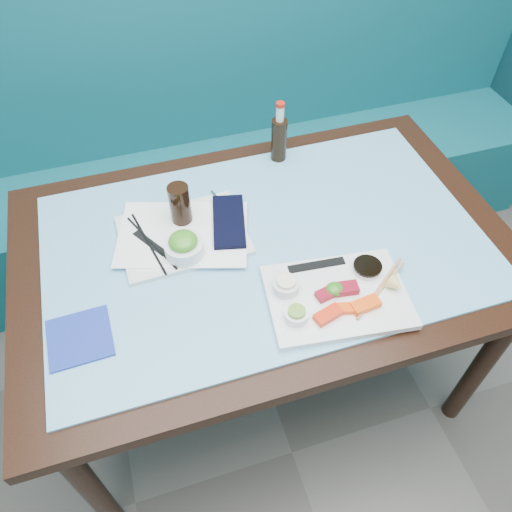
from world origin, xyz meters
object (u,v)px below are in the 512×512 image
object	(u,v)px
serving_tray	(183,235)
cola_glass	(180,204)
booth_bench	(206,167)
blue_napkin	(80,338)
sashimi_plate	(337,297)
seaweed_bowl	(184,248)
dining_table	(265,262)
cola_bottle_body	(279,140)

from	to	relation	value
serving_tray	cola_glass	xyz separation A→B (m)	(0.01, 0.05, 0.07)
booth_bench	serving_tray	bearing A→B (deg)	-106.09
booth_bench	blue_napkin	world-z (taller)	booth_bench
booth_bench	sashimi_plate	bearing A→B (deg)	-84.05
seaweed_bowl	serving_tray	bearing A→B (deg)	82.41
dining_table	cola_glass	distance (m)	0.30
booth_bench	cola_glass	xyz separation A→B (m)	(-0.21, -0.70, 0.46)
booth_bench	dining_table	distance (m)	0.89
dining_table	sashimi_plate	bearing A→B (deg)	-65.13
cola_glass	blue_napkin	size ratio (longest dim) A/B	0.82
seaweed_bowl	cola_glass	distance (m)	0.14
blue_napkin	seaweed_bowl	bearing A→B (deg)	31.03
sashimi_plate	serving_tray	world-z (taller)	sashimi_plate
sashimi_plate	blue_napkin	distance (m)	0.64
dining_table	seaweed_bowl	world-z (taller)	seaweed_bowl
sashimi_plate	cola_glass	world-z (taller)	cola_glass
cola_bottle_body	sashimi_plate	bearing A→B (deg)	-94.34
serving_tray	sashimi_plate	bearing A→B (deg)	-46.76
seaweed_bowl	blue_napkin	xyz separation A→B (m)	(-0.30, -0.18, -0.03)
booth_bench	sashimi_plate	world-z (taller)	booth_bench
dining_table	cola_bottle_body	xyz separation A→B (m)	(0.16, 0.34, 0.16)
seaweed_bowl	cola_bottle_body	bearing A→B (deg)	40.83
cola_glass	cola_bottle_body	distance (m)	0.42
sashimi_plate	seaweed_bowl	size ratio (longest dim) A/B	3.30
seaweed_bowl	blue_napkin	bearing A→B (deg)	-148.97
cola_bottle_body	serving_tray	bearing A→B (deg)	-145.52
dining_table	seaweed_bowl	distance (m)	0.26
blue_napkin	cola_bottle_body	bearing A→B (deg)	36.85
cola_bottle_body	dining_table	bearing A→B (deg)	-114.56
dining_table	sashimi_plate	world-z (taller)	sashimi_plate
booth_bench	cola_bottle_body	distance (m)	0.69
cola_glass	blue_napkin	xyz separation A→B (m)	(-0.32, -0.31, -0.07)
seaweed_bowl	cola_bottle_body	xyz separation A→B (m)	(0.38, 0.33, 0.04)
sashimi_plate	cola_bottle_body	distance (m)	0.59
serving_tray	blue_napkin	size ratio (longest dim) A/B	2.32
sashimi_plate	seaweed_bowl	world-z (taller)	seaweed_bowl
dining_table	blue_napkin	size ratio (longest dim) A/B	9.33
booth_bench	dining_table	world-z (taller)	booth_bench
sashimi_plate	cola_bottle_body	size ratio (longest dim) A/B	2.45
booth_bench	sashimi_plate	size ratio (longest dim) A/B	8.47
serving_tray	seaweed_bowl	size ratio (longest dim) A/B	3.24
serving_tray	blue_napkin	xyz separation A→B (m)	(-0.31, -0.25, -0.00)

